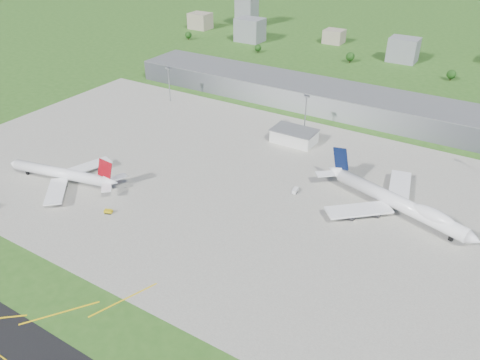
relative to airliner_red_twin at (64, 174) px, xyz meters
The scene contains 20 objects.
ground 173.62m from the airliner_red_twin, 65.38° to the left, with size 1400.00×1400.00×0.00m, color #2C581B.
apron 95.29m from the airliner_red_twin, 30.12° to the left, with size 360.00×190.00×0.08m, color gray.
terminal 187.30m from the airliner_red_twin, 67.29° to the left, with size 300.00×42.00×15.00m, color gray.
ops_building 135.61m from the airliner_red_twin, 52.63° to the left, with size 26.00×16.00×8.00m, color silver.
mast_west 126.49m from the airliner_red_twin, 102.71° to the left, with size 3.50×2.00×25.90m.
mast_center 148.35m from the airliner_red_twin, 56.16° to the left, with size 3.50×2.00×25.90m.
airliner_red_twin is the anchor object (origin of this frame).
airliner_blue_quad 170.55m from the airliner_red_twin, 21.81° to the left, with size 80.73×61.84×21.68m.
tug_yellow 42.14m from the airliner_red_twin, 12.49° to the right, with size 4.33×3.44×1.87m.
van_white_near 121.90m from the airliner_red_twin, 26.53° to the left, with size 2.70×5.07×2.49m.
van_white_far 195.81m from the airliner_red_twin, 18.15° to the left, with size 5.22×4.83×2.52m.
bldg_far_w 359.52m from the airliner_red_twin, 114.26° to the left, with size 24.00×20.00×18.00m, color gray.
bldg_w 315.20m from the airliner_red_twin, 102.40° to the left, with size 28.00×22.00×24.00m, color slate.
bldg_cw 347.99m from the airliner_red_twin, 87.97° to the left, with size 20.00×18.00×14.00m, color gray.
bldg_c 330.95m from the airliner_red_twin, 73.80° to the left, with size 26.00×20.00×22.00m, color slate.
bldg_tall_w 383.58m from the airliner_red_twin, 106.32° to the left, with size 22.00×20.00×44.00m, color slate.
tree_far_w 305.71m from the airliner_red_twin, 114.69° to the left, with size 7.20×7.20×8.80m.
tree_w 275.35m from the airliner_red_twin, 97.87° to the left, with size 6.75×6.75×8.25m.
tree_c 292.48m from the airliner_red_twin, 79.70° to the left, with size 8.10×8.10×9.90m.
tree_e 316.56m from the airliner_red_twin, 63.28° to the left, with size 7.65×7.65×9.35m.
Camera 1 is at (119.10, -141.00, 127.71)m, focal length 35.00 mm.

